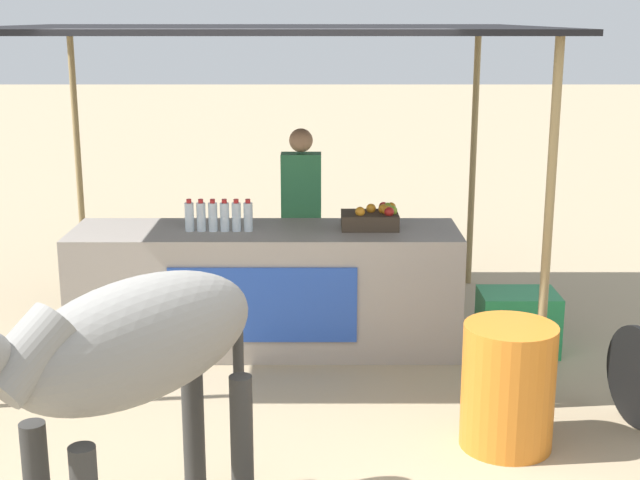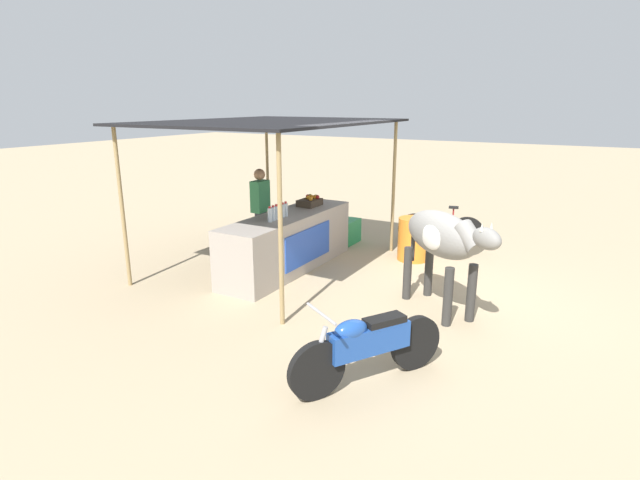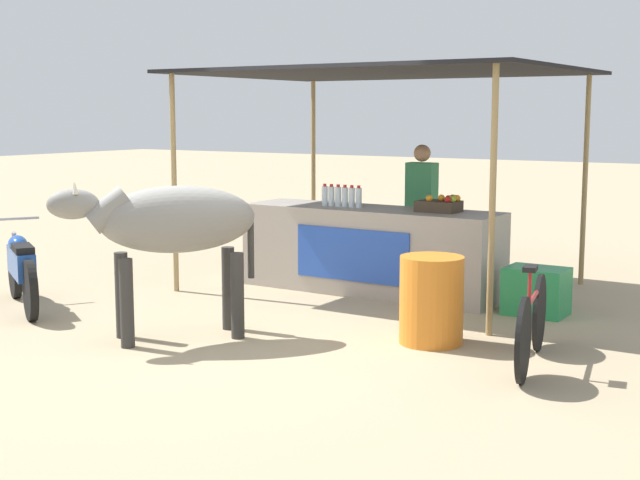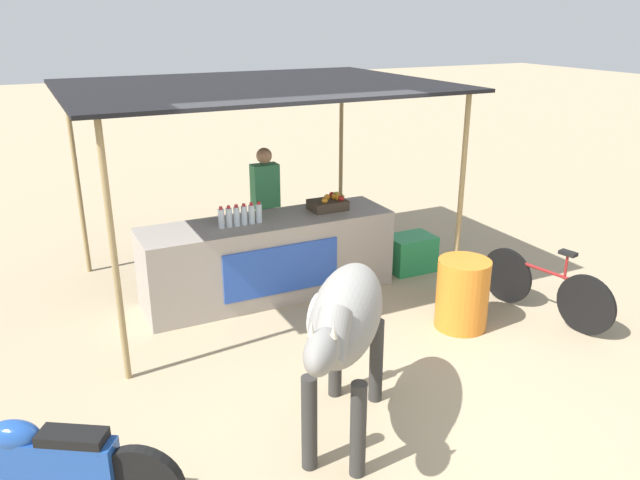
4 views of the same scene
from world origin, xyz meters
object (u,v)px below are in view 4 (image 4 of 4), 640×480
Objects in this scene: water_barrel at (462,294)px; cow at (344,321)px; bicycle_leaning at (545,288)px; vendor_behind_counter at (266,209)px; fruit_crate at (329,203)px; stall_counter at (269,258)px; motorcycle_parked at (48,463)px; cooler_box at (410,253)px.

water_barrel is 0.47× the size of cow.
vendor_behind_counter is at bearing 130.77° from bicycle_leaning.
vendor_behind_counter is at bearing 129.05° from fruit_crate.
stall_counter is 3.76m from motorcycle_parked.
water_barrel is at bearing 167.92° from bicycle_leaning.
cow is 1.01× the size of bicycle_leaning.
water_barrel is at bearing -104.41° from cooler_box.
cow is at bearing -132.39° from cooler_box.
water_barrel is 0.49× the size of motorcycle_parked.
bicycle_leaning is (2.28, -2.65, -0.50)m from vendor_behind_counter.
vendor_behind_counter is 4.51m from motorcycle_parked.
fruit_crate is 2.00m from water_barrel.
cow is 1.05× the size of motorcycle_parked.
stall_counter reaches higher than motorcycle_parked.
vendor_behind_counter is at bearing 118.05° from water_barrel.
fruit_crate reaches higher than stall_counter.
bicycle_leaning is (1.72, -1.95, -0.69)m from fruit_crate.
bicycle_leaning reaches higher than water_barrel.
vendor_behind_counter is 2.00m from cooler_box.
water_barrel is 4.32m from motorcycle_parked.
cow is (-2.04, -1.09, 0.65)m from water_barrel.
bicycle_leaning is (2.55, -1.90, -0.13)m from stall_counter.
fruit_crate is (0.83, 0.06, 0.56)m from stall_counter.
cooler_box is at bearing 47.61° from cow.
motorcycle_parked reaches higher than bicycle_leaning.
cooler_box is 5.29m from motorcycle_parked.
fruit_crate is at bearing 38.17° from motorcycle_parked.
cow is at bearing -2.76° from motorcycle_parked.
fruit_crate is 1.40m from cooler_box.
cooler_box is 0.77× the size of water_barrel.
fruit_crate is 3.12m from cow.
fruit_crate is 0.27× the size of bicycle_leaning.
vendor_behind_counter reaches higher than water_barrel.
motorcycle_parked is at bearing -150.82° from cooler_box.
stall_counter is 5.00× the size of cooler_box.
bicycle_leaning is (3.03, 0.88, -0.69)m from cow.
cooler_box is at bearing 107.78° from bicycle_leaning.
cooler_box is 1.65m from water_barrel.
vendor_behind_counter is 2.80m from water_barrel.
fruit_crate is 0.57× the size of water_barrel.
vendor_behind_counter is (0.27, 0.75, 0.37)m from stall_counter.
vendor_behind_counter is 1.01× the size of bicycle_leaning.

